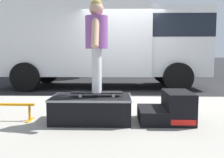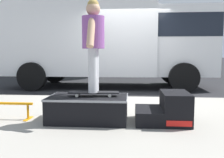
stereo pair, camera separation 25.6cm
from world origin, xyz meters
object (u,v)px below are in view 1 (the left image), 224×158
kicker_ramp (170,109)px  skateboard (97,93)px  skater_kid (97,38)px  box_truck (104,38)px  skate_box (91,108)px

kicker_ramp → skateboard: kicker_ramp is taller
kicker_ramp → skater_kid: bearing=179.5°
skateboard → skater_kid: size_ratio=0.56×
skateboard → box_truck: (-0.18, 4.97, 1.13)m
kicker_ramp → skateboard: bearing=179.5°
skateboard → kicker_ramp: bearing=-0.5°
skater_kid → kicker_ramp: bearing=-0.5°
skate_box → box_truck: box_truck is taller
kicker_ramp → box_truck: size_ratio=0.12×
skate_box → box_truck: bearing=91.1°
skate_box → skater_kid: bearing=6.7°
kicker_ramp → skater_kid: size_ratio=0.57×
skate_box → skateboard: skateboard is taller
kicker_ramp → box_truck: box_truck is taller
skate_box → kicker_ramp: kicker_ramp is taller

